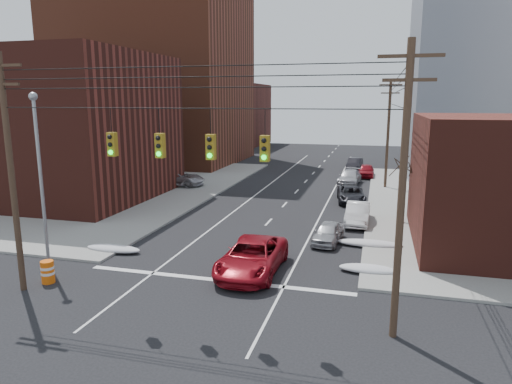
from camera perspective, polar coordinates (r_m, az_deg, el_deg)
The scene contains 27 objects.
ground at distance 18.19m, azimuth -12.43°, elevation -18.24°, with size 160.00×160.00×0.00m, color black.
sidewalk_nw at distance 54.30m, azimuth -24.86°, elevation 0.98°, with size 40.00×40.00×0.15m, color gray.
building_brick_tall at distance 69.77m, azimuth -12.49°, elevation 16.17°, with size 24.00×20.00×30.00m, color brown.
building_brick_near at distance 46.59m, azimuth -24.67°, elevation 7.42°, with size 20.00×16.00×13.00m, color #4F1F17.
building_brick_far at distance 94.16m, azimuth -6.00°, elevation 9.59°, with size 22.00×18.00×12.00m, color #4F1F17.
building_glass at distance 85.54m, azimuth 26.63°, elevation 11.64°, with size 20.00×18.00×22.00m, color gray.
utility_pole_left at distance 23.55m, azimuth -28.29°, elevation 2.40°, with size 2.20×0.28×11.00m.
utility_pole_right at distance 17.24m, azimuth 17.80°, elevation 0.39°, with size 2.20×0.28×11.00m.
utility_pole_far at distance 48.04m, azimuth 16.18°, elevation 7.24°, with size 2.20×0.28×11.00m.
traffic_signals at distance 18.56m, azimuth -8.90°, elevation 5.87°, with size 17.00×0.42×2.02m.
street_light at distance 26.46m, azimuth -25.43°, elevation 2.97°, with size 0.44×0.44×9.32m.
bare_tree at distance 34.62m, azimuth 18.02°, elevation -0.13°, with size 2.09×2.20×4.93m.
snow_nw at distance 28.73m, azimuth -17.41°, elevation -6.77°, with size 3.50×1.08×0.42m, color silver.
snow_ne at distance 24.99m, azimuth 13.81°, elevation -9.32°, with size 3.00×1.08×0.42m, color silver.
snow_east_far at distance 29.25m, azimuth 14.03°, elevation -6.25°, with size 4.00×1.08×0.42m, color silver.
red_pickup at distance 24.14m, azimuth -0.48°, elevation -8.09°, with size 2.85×6.17×1.71m, color maroon.
parked_car_a at distance 29.38m, azimuth 8.99°, elevation -5.06°, with size 1.55×3.84×1.31m, color #A5A6AA.
parked_car_b at distance 34.17m, azimuth 12.59°, elevation -2.66°, with size 1.63×4.67×1.54m, color white.
parked_car_c at distance 41.24m, azimuth 11.81°, elevation -0.32°, with size 2.31×5.02×1.39m, color black.
parked_car_d at distance 50.20m, azimuth 11.62°, elevation 1.83°, with size 2.11×5.19×1.50m, color #A8A8AC.
parked_car_e at distance 55.21m, azimuth 13.61°, elevation 2.60°, with size 1.78×4.43×1.51m, color maroon.
parked_car_f at distance 60.50m, azimuth 12.24°, elevation 3.43°, with size 1.64×4.70×1.55m, color black.
lot_car_a at distance 45.16m, azimuth -14.85°, elevation 0.80°, with size 1.58×4.52×1.49m, color white.
lot_car_b at distance 48.19m, azimuth -9.79°, elevation 1.73°, with size 2.62×5.68×1.58m, color #ACABB0.
lot_car_c at distance 44.06m, azimuth -19.80°, elevation 0.22°, with size 2.02×4.98×1.45m, color black.
lot_car_d at distance 47.13m, azimuth -19.67°, elevation 0.85°, with size 1.57×3.91×1.33m, color #AAA9AE.
construction_barrel at distance 25.14m, azimuth -24.60°, elevation -9.03°, with size 0.79×0.79×1.13m.
Camera 1 is at (7.57, -13.92, 8.92)m, focal length 32.00 mm.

